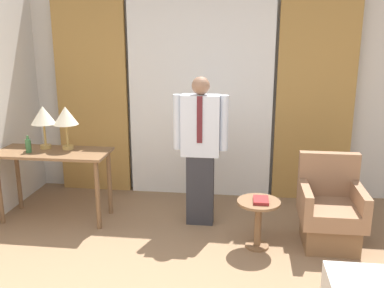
% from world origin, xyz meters
% --- Properties ---
extents(wall_back, '(10.00, 0.06, 2.70)m').
position_xyz_m(wall_back, '(0.00, 3.03, 1.35)').
color(wall_back, silver).
rests_on(wall_back, ground_plane).
extents(curtain_sheer_center, '(1.78, 0.06, 2.58)m').
position_xyz_m(curtain_sheer_center, '(0.00, 2.90, 1.29)').
color(curtain_sheer_center, white).
rests_on(curtain_sheer_center, ground_plane).
extents(curtain_drape_left, '(0.92, 0.06, 2.58)m').
position_xyz_m(curtain_drape_left, '(-1.39, 2.90, 1.29)').
color(curtain_drape_left, '#B28442').
rests_on(curtain_drape_left, ground_plane).
extents(curtain_drape_right, '(0.92, 0.06, 2.58)m').
position_xyz_m(curtain_drape_right, '(1.39, 2.90, 1.29)').
color(curtain_drape_right, '#B28442').
rests_on(curtain_drape_right, ground_plane).
extents(desk, '(1.23, 0.53, 0.79)m').
position_xyz_m(desk, '(-1.51, 1.93, 0.66)').
color(desk, brown).
rests_on(desk, ground_plane).
extents(table_lamp_left, '(0.27, 0.27, 0.48)m').
position_xyz_m(table_lamp_left, '(-1.64, 2.04, 1.15)').
color(table_lamp_left, tan).
rests_on(table_lamp_left, desk).
extents(table_lamp_right, '(0.27, 0.27, 0.48)m').
position_xyz_m(table_lamp_right, '(-1.38, 2.04, 1.15)').
color(table_lamp_right, tan).
rests_on(table_lamp_right, desk).
extents(bottle_near_edge, '(0.06, 0.06, 0.19)m').
position_xyz_m(bottle_near_edge, '(-1.75, 1.85, 0.87)').
color(bottle_near_edge, '#336638').
rests_on(bottle_near_edge, desk).
extents(person, '(0.58, 0.20, 1.61)m').
position_xyz_m(person, '(0.10, 2.01, 0.88)').
color(person, '#2D2D33').
rests_on(person, ground_plane).
extents(armchair, '(0.59, 0.63, 0.88)m').
position_xyz_m(armchair, '(1.42, 1.70, 0.33)').
color(armchair, brown).
rests_on(armchair, ground_plane).
extents(side_table, '(0.42, 0.42, 0.49)m').
position_xyz_m(side_table, '(0.72, 1.53, 0.33)').
color(side_table, brown).
rests_on(side_table, ground_plane).
extents(book, '(0.14, 0.20, 0.03)m').
position_xyz_m(book, '(0.74, 1.51, 0.50)').
color(book, maroon).
rests_on(book, side_table).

